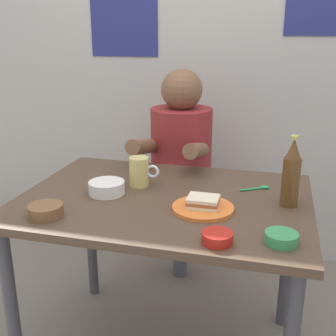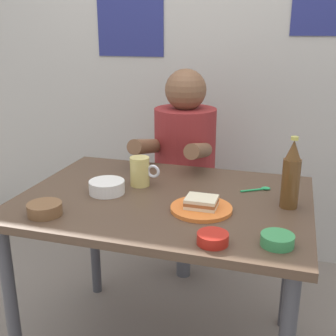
# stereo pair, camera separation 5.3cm
# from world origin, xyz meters

# --- Properties ---
(wall_back) EXTENTS (4.40, 0.09, 2.60)m
(wall_back) POSITION_xyz_m (0.00, 1.05, 1.30)
(wall_back) COLOR #ADA89E
(wall_back) RESTS_ON ground
(dining_table) EXTENTS (1.10, 0.80, 0.74)m
(dining_table) POSITION_xyz_m (0.00, 0.00, 0.65)
(dining_table) COLOR #4C3828
(dining_table) RESTS_ON ground
(stool) EXTENTS (0.34, 0.34, 0.45)m
(stool) POSITION_xyz_m (-0.08, 0.63, 0.35)
(stool) COLOR #4C4C51
(stool) RESTS_ON ground
(person_seated) EXTENTS (0.33, 0.56, 0.72)m
(person_seated) POSITION_xyz_m (-0.08, 0.62, 0.77)
(person_seated) COLOR maroon
(person_seated) RESTS_ON stool
(plate_orange) EXTENTS (0.22, 0.22, 0.01)m
(plate_orange) POSITION_xyz_m (0.16, -0.09, 0.75)
(plate_orange) COLOR orange
(plate_orange) RESTS_ON dining_table
(sandwich) EXTENTS (0.11, 0.09, 0.04)m
(sandwich) POSITION_xyz_m (0.16, -0.09, 0.77)
(sandwich) COLOR beige
(sandwich) RESTS_ON plate_orange
(beer_mug) EXTENTS (0.13, 0.08, 0.12)m
(beer_mug) POSITION_xyz_m (-0.13, 0.09, 0.80)
(beer_mug) COLOR #D1BC66
(beer_mug) RESTS_ON dining_table
(beer_bottle) EXTENTS (0.06, 0.06, 0.26)m
(beer_bottle) POSITION_xyz_m (0.46, 0.04, 0.86)
(beer_bottle) COLOR #593819
(beer_bottle) RESTS_ON dining_table
(sambal_bowl_red) EXTENTS (0.10, 0.10, 0.03)m
(sambal_bowl_red) POSITION_xyz_m (0.25, -0.32, 0.76)
(sambal_bowl_red) COLOR #B21E14
(sambal_bowl_red) RESTS_ON dining_table
(condiment_bowl_brown) EXTENTS (0.12, 0.12, 0.04)m
(condiment_bowl_brown) POSITION_xyz_m (-0.35, -0.28, 0.76)
(condiment_bowl_brown) COLOR brown
(condiment_bowl_brown) RESTS_ON dining_table
(rice_bowl_white) EXTENTS (0.14, 0.14, 0.05)m
(rice_bowl_white) POSITION_xyz_m (-0.23, -0.03, 0.77)
(rice_bowl_white) COLOR silver
(rice_bowl_white) RESTS_ON dining_table
(dip_bowl_green) EXTENTS (0.10, 0.10, 0.03)m
(dip_bowl_green) POSITION_xyz_m (0.44, -0.27, 0.76)
(dip_bowl_green) COLOR #388C4C
(dip_bowl_green) RESTS_ON dining_table
(spoon) EXTENTS (0.11, 0.07, 0.01)m
(spoon) POSITION_xyz_m (0.35, 0.18, 0.75)
(spoon) COLOR #26A559
(spoon) RESTS_ON dining_table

